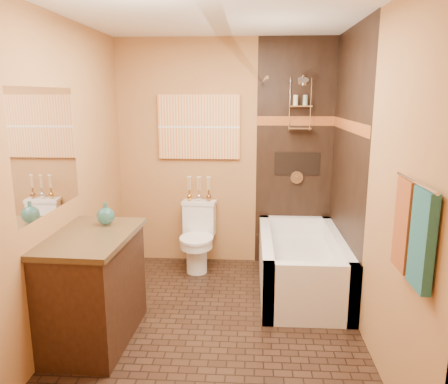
# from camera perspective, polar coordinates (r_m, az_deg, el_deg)

# --- Properties ---
(floor) EXTENTS (3.00, 3.00, 0.00)m
(floor) POSITION_cam_1_polar(r_m,az_deg,el_deg) (3.85, -1.28, -16.96)
(floor) COLOR black
(floor) RESTS_ON ground
(wall_left) EXTENTS (0.02, 3.00, 2.50)m
(wall_left) POSITION_cam_1_polar(r_m,az_deg,el_deg) (3.71, -20.20, 1.77)
(wall_left) COLOR #AE7843
(wall_left) RESTS_ON floor
(wall_right) EXTENTS (0.02, 3.00, 2.50)m
(wall_right) POSITION_cam_1_polar(r_m,az_deg,el_deg) (3.51, 18.51, 1.34)
(wall_right) COLOR #AE7843
(wall_right) RESTS_ON floor
(wall_back) EXTENTS (2.40, 0.02, 2.50)m
(wall_back) POSITION_cam_1_polar(r_m,az_deg,el_deg) (4.88, 0.13, 4.98)
(wall_back) COLOR #AE7843
(wall_back) RESTS_ON floor
(wall_front) EXTENTS (2.40, 0.02, 2.50)m
(wall_front) POSITION_cam_1_polar(r_m,az_deg,el_deg) (1.97, -5.17, -6.63)
(wall_front) COLOR #AE7843
(wall_front) RESTS_ON floor
(ceiling) EXTENTS (3.00, 3.00, 0.00)m
(ceiling) POSITION_cam_1_polar(r_m,az_deg,el_deg) (3.40, -1.50, 22.82)
(ceiling) COLOR silver
(ceiling) RESTS_ON wall_back
(alcove_tile_back) EXTENTS (0.85, 0.01, 2.50)m
(alcove_tile_back) POSITION_cam_1_polar(r_m,az_deg,el_deg) (4.89, 9.26, 4.82)
(alcove_tile_back) COLOR black
(alcove_tile_back) RESTS_ON wall_back
(alcove_tile_right) EXTENTS (0.01, 1.50, 2.50)m
(alcove_tile_right) POSITION_cam_1_polar(r_m,az_deg,el_deg) (4.23, 15.80, 3.32)
(alcove_tile_right) COLOR black
(alcove_tile_right) RESTS_ON wall_right
(mosaic_band_back) EXTENTS (0.85, 0.01, 0.10)m
(mosaic_band_back) POSITION_cam_1_polar(r_m,az_deg,el_deg) (4.84, 9.43, 9.15)
(mosaic_band_back) COLOR maroon
(mosaic_band_back) RESTS_ON alcove_tile_back
(mosaic_band_right) EXTENTS (0.01, 1.50, 0.10)m
(mosaic_band_right) POSITION_cam_1_polar(r_m,az_deg,el_deg) (4.19, 15.97, 8.33)
(mosaic_band_right) COLOR maroon
(mosaic_band_right) RESTS_ON alcove_tile_right
(alcove_niche) EXTENTS (0.50, 0.01, 0.25)m
(alcove_niche) POSITION_cam_1_polar(r_m,az_deg,el_deg) (4.90, 9.52, 3.65)
(alcove_niche) COLOR black
(alcove_niche) RESTS_ON alcove_tile_back
(shower_fixtures) EXTENTS (0.24, 0.33, 1.16)m
(shower_fixtures) POSITION_cam_1_polar(r_m,az_deg,el_deg) (4.74, 9.87, 9.62)
(shower_fixtures) COLOR silver
(shower_fixtures) RESTS_ON floor
(curtain_rod) EXTENTS (0.03, 1.55, 0.03)m
(curtain_rod) POSITION_cam_1_polar(r_m,az_deg,el_deg) (4.09, 5.27, 14.27)
(curtain_rod) COLOR silver
(curtain_rod) RESTS_ON wall_back
(towel_bar) EXTENTS (0.02, 0.55, 0.02)m
(towel_bar) POSITION_cam_1_polar(r_m,az_deg,el_deg) (2.48, 23.79, 1.16)
(towel_bar) COLOR silver
(towel_bar) RESTS_ON wall_right
(towel_teal) EXTENTS (0.05, 0.22, 0.52)m
(towel_teal) POSITION_cam_1_polar(r_m,az_deg,el_deg) (2.43, 24.48, -5.71)
(towel_teal) COLOR #1B515B
(towel_teal) RESTS_ON towel_bar
(towel_rust) EXTENTS (0.05, 0.22, 0.52)m
(towel_rust) POSITION_cam_1_polar(r_m,az_deg,el_deg) (2.66, 22.54, -3.99)
(towel_rust) COLOR brown
(towel_rust) RESTS_ON towel_bar
(sunset_painting) EXTENTS (0.90, 0.04, 0.70)m
(sunset_painting) POSITION_cam_1_polar(r_m,az_deg,el_deg) (4.86, -3.27, 8.47)
(sunset_painting) COLOR orange
(sunset_painting) RESTS_ON wall_back
(vanity_mirror) EXTENTS (0.01, 1.00, 0.90)m
(vanity_mirror) POSITION_cam_1_polar(r_m,az_deg,el_deg) (3.43, -22.08, 5.04)
(vanity_mirror) COLOR white
(vanity_mirror) RESTS_ON wall_left
(bathtub) EXTENTS (0.80, 1.50, 0.55)m
(bathtub) POSITION_cam_1_polar(r_m,az_deg,el_deg) (4.44, 10.04, -9.77)
(bathtub) COLOR white
(bathtub) RESTS_ON floor
(toilet) EXTENTS (0.39, 0.57, 0.73)m
(toilet) POSITION_cam_1_polar(r_m,az_deg,el_deg) (4.84, -3.45, -5.81)
(toilet) COLOR white
(toilet) RESTS_ON floor
(vanity) EXTENTS (0.64, 1.00, 0.87)m
(vanity) POSITION_cam_1_polar(r_m,az_deg,el_deg) (3.61, -16.81, -11.84)
(vanity) COLOR black
(vanity) RESTS_ON floor
(teal_bottle) EXTENTS (0.18, 0.18, 0.23)m
(teal_bottle) POSITION_cam_1_polar(r_m,az_deg,el_deg) (3.65, -15.21, -2.73)
(teal_bottle) COLOR #236B66
(teal_bottle) RESTS_ON vanity
(bud_vases) EXTENTS (0.27, 0.06, 0.27)m
(bud_vases) POSITION_cam_1_polar(r_m,az_deg,el_deg) (4.86, -3.29, 0.52)
(bud_vases) COLOR #C28D3C
(bud_vases) RESTS_ON toilet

